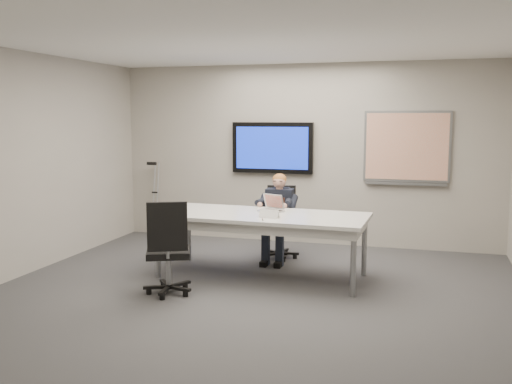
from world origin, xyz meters
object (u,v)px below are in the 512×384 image
(office_chair_far, at_px, (280,236))
(seated_person, at_px, (277,227))
(laptop, at_px, (272,207))
(office_chair_near, at_px, (168,265))
(conference_table, at_px, (262,221))

(office_chair_far, relative_size, seated_person, 0.84)
(office_chair_far, height_order, laptop, office_chair_far)
(office_chair_far, bearing_deg, office_chair_near, -120.02)
(conference_table, relative_size, office_chair_near, 2.42)
(office_chair_far, relative_size, laptop, 2.75)
(conference_table, height_order, seated_person, seated_person)
(office_chair_near, bearing_deg, laptop, -148.71)
(laptop, bearing_deg, office_chair_near, -103.33)
(laptop, bearing_deg, office_chair_far, 117.56)
(conference_table, xyz_separation_m, office_chair_far, (-0.02, 1.02, -0.39))
(office_chair_near, bearing_deg, office_chair_far, -135.23)
(laptop, bearing_deg, conference_table, -83.63)
(seated_person, distance_m, laptop, 0.65)
(conference_table, distance_m, office_chair_far, 1.09)
(seated_person, bearing_deg, conference_table, -91.95)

